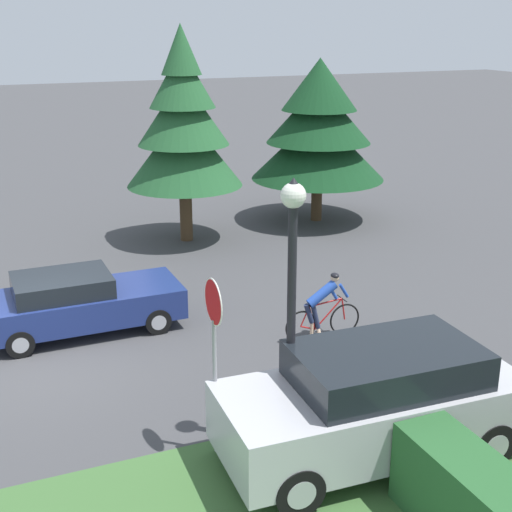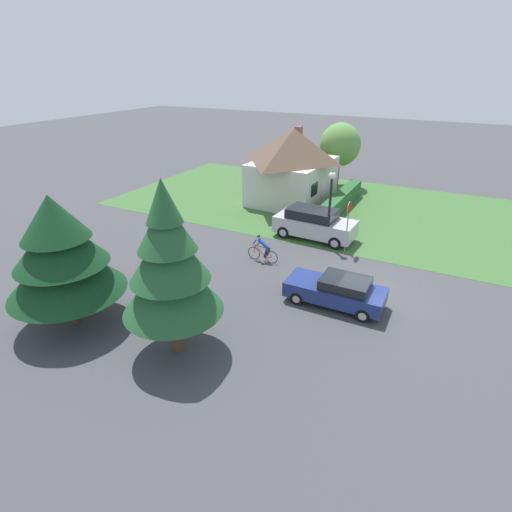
% 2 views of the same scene
% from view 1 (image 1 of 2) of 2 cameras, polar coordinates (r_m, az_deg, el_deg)
% --- Properties ---
extents(ground_plane, '(140.00, 140.00, 0.00)m').
position_cam_1_polar(ground_plane, '(15.55, -16.48, -8.37)').
color(ground_plane, '#424244').
extents(sedan_left_lane, '(1.86, 4.42, 1.41)m').
position_cam_1_polar(sedan_left_lane, '(16.66, -13.95, -3.60)').
color(sedan_left_lane, navy).
rests_on(sedan_left_lane, ground).
extents(cyclist, '(0.44, 1.84, 1.52)m').
position_cam_1_polar(cyclist, '(15.93, 5.37, -4.11)').
color(cyclist, black).
rests_on(cyclist, ground).
extents(parked_suv_right, '(2.26, 5.03, 1.90)m').
position_cam_1_polar(parked_suv_right, '(11.82, 9.46, -11.47)').
color(parked_suv_right, '#B7B7BC').
rests_on(parked_suv_right, ground).
extents(stop_sign, '(0.76, 0.07, 3.05)m').
position_cam_1_polar(stop_sign, '(11.21, -3.37, -6.05)').
color(stop_sign, gray).
rests_on(stop_sign, ground).
extents(street_lamp, '(0.40, 0.40, 4.58)m').
position_cam_1_polar(street_lamp, '(11.05, 2.90, -1.23)').
color(street_lamp, black).
rests_on(street_lamp, ground).
extents(conifer_tall_near, '(3.64, 3.64, 6.72)m').
position_cam_1_polar(conifer_tall_near, '(22.47, -5.84, 10.36)').
color(conifer_tall_near, '#4C3823').
rests_on(conifer_tall_near, ground).
extents(conifer_tall_far, '(4.61, 4.61, 5.60)m').
position_cam_1_polar(conifer_tall_far, '(24.90, 5.03, 10.16)').
color(conifer_tall_far, '#4C3823').
rests_on(conifer_tall_far, ground).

